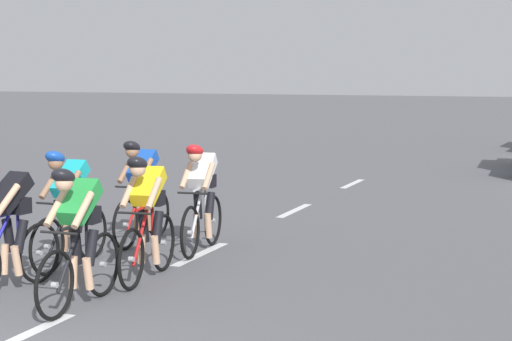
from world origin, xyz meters
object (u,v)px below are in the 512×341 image
(cyclist_lead, at_px, (7,224))
(cyclist_fourth, at_px, (147,216))
(cyclist_second, at_px, (78,235))
(cyclist_fifth, at_px, (141,190))
(cyclist_sixth, at_px, (201,196))
(cyclist_third, at_px, (69,207))

(cyclist_lead, relative_size, cyclist_fourth, 1.00)
(cyclist_second, relative_size, cyclist_fifth, 1.00)
(cyclist_second, bearing_deg, cyclist_fifth, 107.80)
(cyclist_fifth, bearing_deg, cyclist_fourth, -59.47)
(cyclist_fourth, relative_size, cyclist_sixth, 1.00)
(cyclist_second, bearing_deg, cyclist_sixth, 89.95)
(cyclist_second, bearing_deg, cyclist_fourth, 86.21)
(cyclist_third, xyz_separation_m, cyclist_fifth, (0.12, 1.69, 0.00))
(cyclist_lead, height_order, cyclist_sixth, same)
(cyclist_sixth, bearing_deg, cyclist_fourth, -87.13)
(cyclist_fourth, bearing_deg, cyclist_sixth, 92.87)
(cyclist_lead, distance_m, cyclist_fifth, 3.03)
(cyclist_fifth, bearing_deg, cyclist_sixth, -11.55)
(cyclist_second, xyz_separation_m, cyclist_sixth, (0.00, 3.07, 0.00))
(cyclist_lead, distance_m, cyclist_fourth, 1.61)
(cyclist_second, distance_m, cyclist_third, 1.99)
(cyclist_fifth, height_order, cyclist_sixth, same)
(cyclist_second, distance_m, cyclist_fifth, 3.46)
(cyclist_lead, bearing_deg, cyclist_second, -13.35)
(cyclist_lead, relative_size, cyclist_sixth, 1.00)
(cyclist_lead, height_order, cyclist_fifth, same)
(cyclist_second, xyz_separation_m, cyclist_fifth, (-1.06, 3.29, 0.00))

